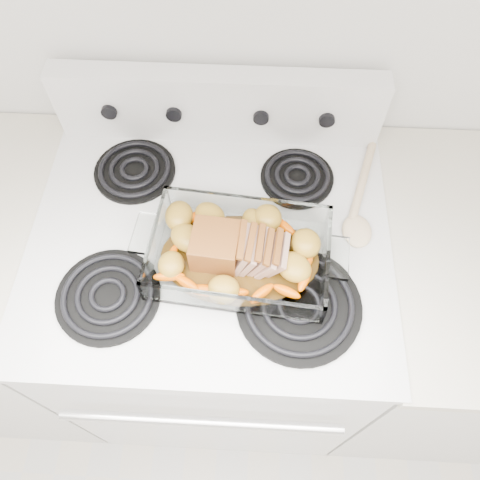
{
  "coord_description": "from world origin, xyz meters",
  "views": [
    {
      "loc": [
        0.09,
        1.13,
        1.8
      ],
      "look_at": [
        0.07,
        1.61,
        0.99
      ],
      "focal_mm": 35.0,
      "sensor_mm": 36.0,
      "label": 1
    }
  ],
  "objects_px": {
    "counter_left": "(3,304)",
    "counter_right": "(440,325)",
    "baking_dish": "(239,256)",
    "pork_roast": "(230,249)",
    "electric_range": "(218,312)"
  },
  "relations": [
    {
      "from": "counter_right",
      "to": "pork_roast",
      "type": "xyz_separation_m",
      "value": [
        -0.62,
        -0.07,
        0.52
      ]
    },
    {
      "from": "counter_right",
      "to": "baking_dish",
      "type": "bearing_deg",
      "value": -173.59
    },
    {
      "from": "baking_dish",
      "to": "pork_roast",
      "type": "bearing_deg",
      "value": -174.6
    },
    {
      "from": "electric_range",
      "to": "pork_roast",
      "type": "height_order",
      "value": "electric_range"
    },
    {
      "from": "counter_left",
      "to": "electric_range",
      "type": "bearing_deg",
      "value": 0.1
    },
    {
      "from": "electric_range",
      "to": "baking_dish",
      "type": "bearing_deg",
      "value": -45.21
    },
    {
      "from": "counter_right",
      "to": "pork_roast",
      "type": "relative_size",
      "value": 4.84
    },
    {
      "from": "counter_left",
      "to": "pork_roast",
      "type": "height_order",
      "value": "pork_roast"
    },
    {
      "from": "electric_range",
      "to": "baking_dish",
      "type": "height_order",
      "value": "electric_range"
    },
    {
      "from": "pork_roast",
      "to": "counter_left",
      "type": "bearing_deg",
      "value": -178.9
    },
    {
      "from": "counter_left",
      "to": "counter_right",
      "type": "xyz_separation_m",
      "value": [
        1.33,
        0.0,
        0.0
      ]
    },
    {
      "from": "electric_range",
      "to": "counter_left",
      "type": "relative_size",
      "value": 1.2
    },
    {
      "from": "counter_left",
      "to": "counter_right",
      "type": "bearing_deg",
      "value": 0.0
    },
    {
      "from": "baking_dish",
      "to": "pork_roast",
      "type": "height_order",
      "value": "pork_roast"
    },
    {
      "from": "electric_range",
      "to": "counter_right",
      "type": "distance_m",
      "value": 0.67
    }
  ]
}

